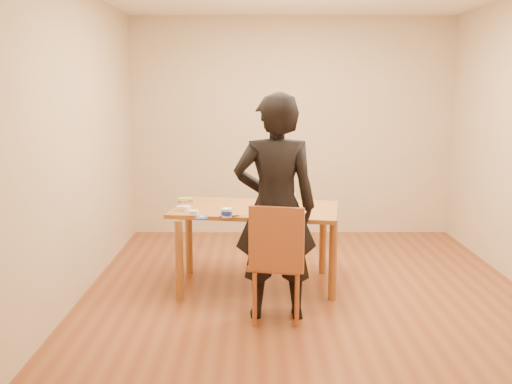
{
  "coord_description": "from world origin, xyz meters",
  "views": [
    {
      "loc": [
        -0.47,
        -4.9,
        1.8
      ],
      "look_at": [
        -0.45,
        0.15,
        0.9
      ],
      "focal_mm": 40.0,
      "sensor_mm": 36.0,
      "label": 1
    }
  ],
  "objects_px": {
    "person": "(275,208)",
    "cake": "(283,198)",
    "dining_chair": "(275,264)",
    "dining_table": "(256,209)",
    "cake_plate": "(283,204)"
  },
  "relations": [
    {
      "from": "dining_chair",
      "to": "cake",
      "type": "xyz_separation_m",
      "value": [
        0.1,
        0.9,
        0.36
      ]
    },
    {
      "from": "dining_table",
      "to": "dining_chair",
      "type": "xyz_separation_m",
      "value": [
        0.15,
        -0.78,
        -0.28
      ]
    },
    {
      "from": "cake",
      "to": "cake_plate",
      "type": "bearing_deg",
      "value": 0.0
    },
    {
      "from": "dining_table",
      "to": "cake_plate",
      "type": "distance_m",
      "value": 0.28
    },
    {
      "from": "person",
      "to": "cake",
      "type": "bearing_deg",
      "value": -97.84
    },
    {
      "from": "dining_chair",
      "to": "person",
      "type": "height_order",
      "value": "person"
    },
    {
      "from": "dining_table",
      "to": "person",
      "type": "bearing_deg",
      "value": -69.23
    },
    {
      "from": "cake_plate",
      "to": "cake",
      "type": "distance_m",
      "value": 0.05
    },
    {
      "from": "dining_table",
      "to": "person",
      "type": "height_order",
      "value": "person"
    },
    {
      "from": "person",
      "to": "dining_chair",
      "type": "bearing_deg",
      "value": 88.78
    },
    {
      "from": "dining_chair",
      "to": "dining_table",
      "type": "bearing_deg",
      "value": 113.87
    },
    {
      "from": "dining_chair",
      "to": "cake_plate",
      "type": "height_order",
      "value": "cake_plate"
    },
    {
      "from": "dining_table",
      "to": "cake",
      "type": "distance_m",
      "value": 0.29
    },
    {
      "from": "dining_table",
      "to": "cake",
      "type": "xyz_separation_m",
      "value": [
        0.25,
        0.12,
        0.08
      ]
    },
    {
      "from": "dining_table",
      "to": "dining_chair",
      "type": "bearing_deg",
      "value": -69.89
    }
  ]
}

